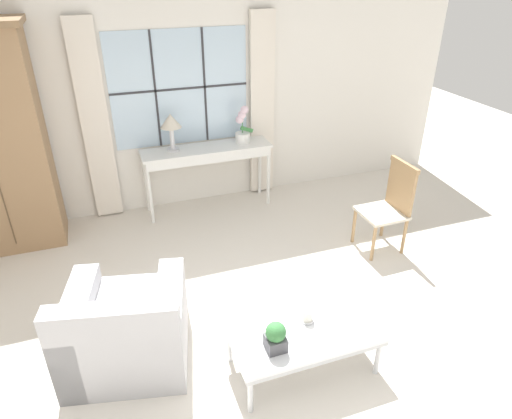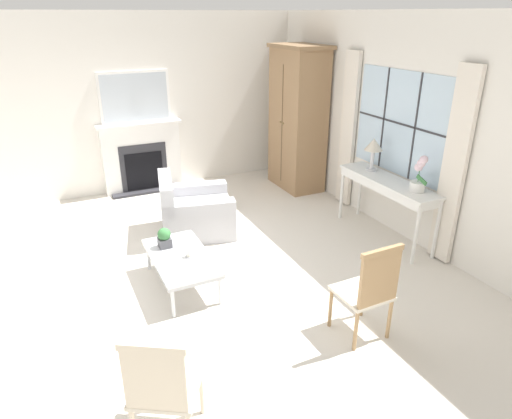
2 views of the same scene
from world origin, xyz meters
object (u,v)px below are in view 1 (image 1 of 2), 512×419
coffee_table (304,334)px  table_lamp (171,123)px  console_table (207,154)px  armchair_upholstered (127,330)px  side_chair_wooden (391,202)px  potted_plant_small (276,336)px  pillar_candle (307,316)px  potted_orchid (242,128)px

coffee_table → table_lamp: bearing=98.3°
console_table → coffee_table: console_table is taller
armchair_upholstered → coffee_table: (1.24, -0.56, 0.06)m
side_chair_wooden → coffee_table: bearing=-141.4°
side_chair_wooden → potted_plant_small: side_chair_wooden is taller
table_lamp → armchair_upholstered: 2.55m
table_lamp → side_chair_wooden: bearing=-38.2°
potted_plant_small → pillar_candle: potted_plant_small is taller
pillar_candle → armchair_upholstered: bearing=160.0°
console_table → pillar_candle: size_ratio=14.28×
table_lamp → coffee_table: bearing=-81.7°
side_chair_wooden → potted_plant_small: bearing=-143.7°
table_lamp → pillar_candle: size_ratio=4.06×
side_chair_wooden → potted_orchid: bearing=125.8°
console_table → potted_plant_small: bearing=-94.9°
console_table → coffee_table: bearing=-89.6°
side_chair_wooden → console_table: bearing=136.2°
table_lamp → armchair_upholstered: table_lamp is taller
armchair_upholstered → coffee_table: 1.36m
console_table → armchair_upholstered: console_table is taller
armchair_upholstered → table_lamp: bearing=69.9°
armchair_upholstered → side_chair_wooden: (2.81, 0.69, 0.27)m
coffee_table → potted_plant_small: bearing=-159.8°
potted_orchid → side_chair_wooden: 1.97m
table_lamp → coffee_table: 2.95m
coffee_table → pillar_candle: size_ratio=10.18×
potted_plant_small → pillar_candle: bearing=28.8°
side_chair_wooden → pillar_candle: bearing=-142.2°
console_table → armchair_upholstered: size_ratio=1.41×
potted_plant_small → side_chair_wooden: bearing=36.3°
console_table → side_chair_wooden: side_chair_wooden is taller
potted_orchid → armchair_upholstered: potted_orchid is taller
armchair_upholstered → potted_plant_small: (0.97, -0.66, 0.22)m
armchair_upholstered → pillar_candle: armchair_upholstered is taller
table_lamp → console_table: bearing=-4.9°
table_lamp → side_chair_wooden: (1.98, -1.56, -0.59)m
table_lamp → side_chair_wooden: size_ratio=0.45×
pillar_candle → potted_plant_small: bearing=-151.2°
potted_orchid → coffee_table: potted_orchid is taller
table_lamp → coffee_table: table_lamp is taller
armchair_upholstered → side_chair_wooden: size_ratio=1.13×
pillar_candle → console_table: bearing=91.8°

